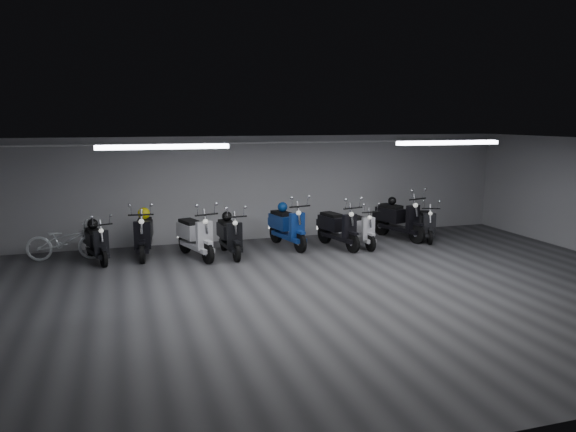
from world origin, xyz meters
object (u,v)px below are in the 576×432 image
object	(u,v)px
scooter_3	(230,229)
scooter_4	(288,220)
helmet_0	(93,224)
scooter_0	(96,237)
scooter_1	(144,228)
scooter_7	(399,213)
scooter_2	(195,229)
helmet_2	(227,216)
scooter_5	(338,221)
bicycle	(65,237)
helmet_1	(392,201)
helmet_4	(283,207)
scooter_9	(427,219)
helmet_3	(144,213)
scooter_6	(360,223)

from	to	relation	value
scooter_3	scooter_4	world-z (taller)	scooter_4
helmet_0	scooter_0	bearing A→B (deg)	-73.04
scooter_1	scooter_7	world-z (taller)	scooter_7
scooter_2	scooter_4	distance (m)	2.42
scooter_0	scooter_3	world-z (taller)	scooter_3
scooter_3	helmet_0	distance (m)	3.15
scooter_0	helmet_2	distance (m)	3.03
helmet_2	scooter_5	bearing A→B (deg)	-4.38
bicycle	helmet_1	bearing A→B (deg)	-83.53
scooter_2	helmet_0	xyz separation A→B (m)	(-2.29, 0.49, 0.16)
helmet_2	scooter_3	bearing A→B (deg)	-86.31
scooter_4	helmet_2	world-z (taller)	scooter_4
scooter_5	scooter_1	bearing A→B (deg)	160.91
scooter_3	helmet_4	size ratio (longest dim) A/B	6.84
scooter_2	helmet_4	distance (m)	2.45
scooter_1	helmet_4	size ratio (longest dim) A/B	7.30
helmet_1	scooter_9	bearing A→B (deg)	-38.09
scooter_9	bicycle	size ratio (longest dim) A/B	0.92
helmet_1	scooter_3	bearing A→B (deg)	-170.95
scooter_7	helmet_2	xyz separation A→B (m)	(-4.78, -0.24, 0.19)
scooter_3	helmet_1	bearing A→B (deg)	5.37
scooter_9	helmet_0	world-z (taller)	scooter_9
scooter_2	scooter_7	world-z (taller)	scooter_7
helmet_1	helmet_3	bearing A→B (deg)	179.68
scooter_9	helmet_0	xyz separation A→B (m)	(-8.53, 0.37, 0.27)
scooter_6	bicycle	distance (m)	7.17
helmet_2	helmet_1	bearing A→B (deg)	6.12
bicycle	helmet_2	distance (m)	3.77
scooter_2	helmet_4	size ratio (longest dim) A/B	7.36
helmet_3	helmet_2	bearing A→B (deg)	-15.77
scooter_1	scooter_2	size ratio (longest dim) A/B	0.99
scooter_4	bicycle	xyz separation A→B (m)	(-5.31, 0.31, -0.15)
scooter_9	helmet_2	xyz separation A→B (m)	(-5.45, 0.08, 0.34)
scooter_1	bicycle	xyz separation A→B (m)	(-1.77, 0.23, -0.14)
scooter_1	bicycle	size ratio (longest dim) A/B	1.08
scooter_9	scooter_6	bearing A→B (deg)	-154.06
scooter_9	helmet_4	size ratio (longest dim) A/B	6.20
scooter_1	scooter_5	world-z (taller)	scooter_1
scooter_6	helmet_0	size ratio (longest dim) A/B	6.62
scooter_4	scooter_9	bearing A→B (deg)	-16.25
scooter_7	helmet_2	size ratio (longest dim) A/B	8.14
scooter_7	bicycle	size ratio (longest dim) A/B	1.15
scooter_1	helmet_3	distance (m)	0.41
scooter_3	scooter_9	xyz separation A→B (m)	(5.43, 0.16, -0.06)
helmet_3	scooter_5	bearing A→B (deg)	-9.08
scooter_2	bicycle	xyz separation A→B (m)	(-2.92, 0.71, -0.14)
scooter_6	helmet_4	bearing A→B (deg)	155.55
scooter_3	scooter_6	bearing A→B (deg)	-3.81
scooter_5	scooter_4	bearing A→B (deg)	147.85
scooter_0	scooter_7	size ratio (longest dim) A/B	0.81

